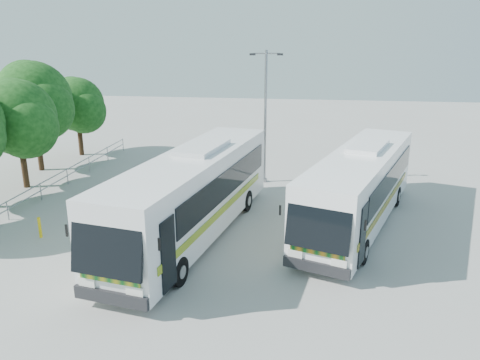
% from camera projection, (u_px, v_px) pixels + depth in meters
% --- Properties ---
extents(ground, '(100.00, 100.00, 0.00)m').
position_uv_depth(ground, '(205.00, 231.00, 21.94)').
color(ground, '#999994').
rests_on(ground, ground).
extents(kerb_divider, '(0.40, 16.00, 0.15)m').
position_uv_depth(kerb_divider, '(170.00, 212.00, 24.13)').
color(kerb_divider, '#B2B2AD').
rests_on(kerb_divider, ground).
extents(railing, '(0.06, 22.00, 1.00)m').
position_uv_depth(railing, '(50.00, 182.00, 26.90)').
color(railing, gray).
rests_on(railing, ground).
extents(tree_far_c, '(4.97, 4.69, 6.49)m').
position_uv_depth(tree_far_c, '(19.00, 118.00, 27.20)').
color(tree_far_c, '#382314').
rests_on(tree_far_c, ground).
extents(tree_far_d, '(5.62, 5.30, 7.33)m').
position_uv_depth(tree_far_d, '(34.00, 100.00, 30.70)').
color(tree_far_d, '#382314').
rests_on(tree_far_d, ground).
extents(tree_far_e, '(4.54, 4.28, 5.92)m').
position_uv_depth(tree_far_e, '(78.00, 105.00, 35.14)').
color(tree_far_e, '#382314').
rests_on(tree_far_e, ground).
extents(coach_main, '(5.08, 13.93, 3.79)m').
position_uv_depth(coach_main, '(193.00, 193.00, 20.88)').
color(coach_main, silver).
rests_on(coach_main, ground).
extents(coach_adjacent, '(6.59, 12.98, 3.57)m').
position_uv_depth(coach_adjacent, '(360.00, 186.00, 22.24)').
color(coach_adjacent, white).
rests_on(coach_adjacent, ground).
extents(lamppost, '(1.97, 0.41, 8.03)m').
position_uv_depth(lamppost, '(265.00, 112.00, 28.23)').
color(lamppost, gray).
rests_on(lamppost, ground).
extents(bollard, '(0.16, 0.16, 0.98)m').
position_uv_depth(bollard, '(40.00, 227.00, 21.14)').
color(bollard, gold).
rests_on(bollard, ground).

